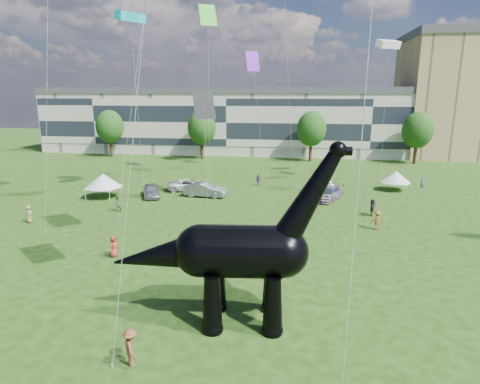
# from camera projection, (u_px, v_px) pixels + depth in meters

# --- Properties ---
(ground) EXTENTS (220.00, 220.00, 0.00)m
(ground) POSITION_uv_depth(u_px,v_px,m) (193.00, 310.00, 22.78)
(ground) COLOR #16330C
(ground) RESTS_ON ground
(terrace_row) EXTENTS (78.00, 11.00, 12.00)m
(terrace_row) POSITION_uv_depth(u_px,v_px,m) (231.00, 123.00, 82.04)
(terrace_row) COLOR beige
(terrace_row) RESTS_ON ground
(apartment_block) EXTENTS (28.00, 18.00, 22.00)m
(apartment_block) POSITION_uv_depth(u_px,v_px,m) (479.00, 98.00, 77.17)
(apartment_block) COLOR tan
(apartment_block) RESTS_ON ground
(tree_far_left) EXTENTS (5.20, 5.20, 9.44)m
(tree_far_left) POSITION_uv_depth(u_px,v_px,m) (109.00, 124.00, 76.32)
(tree_far_left) COLOR #382314
(tree_far_left) RESTS_ON ground
(tree_mid_left) EXTENTS (5.20, 5.20, 9.44)m
(tree_mid_left) POSITION_uv_depth(u_px,v_px,m) (202.00, 125.00, 73.86)
(tree_mid_left) COLOR #382314
(tree_mid_left) RESTS_ON ground
(tree_mid_right) EXTENTS (5.20, 5.20, 9.44)m
(tree_mid_right) POSITION_uv_depth(u_px,v_px,m) (312.00, 126.00, 71.13)
(tree_mid_right) COLOR #382314
(tree_mid_right) RESTS_ON ground
(tree_far_right) EXTENTS (5.20, 5.20, 9.44)m
(tree_far_right) POSITION_uv_depth(u_px,v_px,m) (418.00, 127.00, 68.67)
(tree_far_right) COLOR #382314
(tree_far_right) RESTS_ON ground
(dinosaur_sculpture) EXTENTS (12.41, 3.67, 10.12)m
(dinosaur_sculpture) POSITION_uv_depth(u_px,v_px,m) (233.00, 254.00, 20.86)
(dinosaur_sculpture) COLOR black
(dinosaur_sculpture) RESTS_ON ground
(car_silver) EXTENTS (3.49, 4.91, 1.55)m
(car_silver) POSITION_uv_depth(u_px,v_px,m) (151.00, 190.00, 47.47)
(car_silver) COLOR #A4A4A8
(car_silver) RESTS_ON ground
(car_grey) EXTENTS (5.15, 2.22, 1.65)m
(car_grey) POSITION_uv_depth(u_px,v_px,m) (205.00, 190.00, 47.48)
(car_grey) COLOR slate
(car_grey) RESTS_ON ground
(car_white) EXTENTS (5.68, 3.97, 1.44)m
(car_white) POSITION_uv_depth(u_px,v_px,m) (188.00, 185.00, 50.65)
(car_white) COLOR silver
(car_white) RESTS_ON ground
(car_dark) EXTENTS (4.18, 5.61, 1.51)m
(car_dark) POSITION_uv_depth(u_px,v_px,m) (328.00, 193.00, 46.11)
(car_dark) COLOR #595960
(car_dark) RESTS_ON ground
(gazebo_near) EXTENTS (3.56, 3.56, 2.42)m
(gazebo_near) POSITION_uv_depth(u_px,v_px,m) (320.00, 179.00, 49.33)
(gazebo_near) COLOR white
(gazebo_near) RESTS_ON ground
(gazebo_far) EXTENTS (4.18, 4.18, 2.48)m
(gazebo_far) POSITION_uv_depth(u_px,v_px,m) (396.00, 177.00, 50.38)
(gazebo_far) COLOR silver
(gazebo_far) RESTS_ON ground
(gazebo_left) EXTENTS (4.30, 4.30, 2.87)m
(gazebo_left) POSITION_uv_depth(u_px,v_px,m) (103.00, 181.00, 46.89)
(gazebo_left) COLOR silver
(gazebo_left) RESTS_ON ground
(visitors) EXTENTS (53.03, 38.72, 1.85)m
(visitors) POSITION_uv_depth(u_px,v_px,m) (212.00, 219.00, 36.44)
(visitors) COLOR brown
(visitors) RESTS_ON ground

